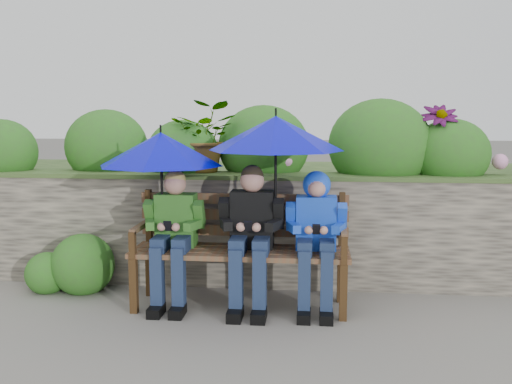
# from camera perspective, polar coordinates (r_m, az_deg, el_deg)

# --- Properties ---
(ground) EXTENTS (60.00, 60.00, 0.00)m
(ground) POSITION_cam_1_polar(r_m,az_deg,el_deg) (4.71, -0.13, -11.70)
(ground) COLOR slate
(ground) RESTS_ON ground
(garden_backdrop) EXTENTS (8.00, 2.88, 1.87)m
(garden_backdrop) POSITION_cam_1_polar(r_m,az_deg,el_deg) (6.10, 1.88, -1.07)
(garden_backdrop) COLOR #47433B
(garden_backdrop) RESTS_ON ground
(park_bench) EXTENTS (1.76, 0.52, 0.93)m
(park_bench) POSITION_cam_1_polar(r_m,az_deg,el_deg) (4.70, -1.48, -5.00)
(park_bench) COLOR #382411
(park_bench) RESTS_ON ground
(boy_left) EXTENTS (0.49, 0.56, 1.12)m
(boy_left) POSITION_cam_1_polar(r_m,az_deg,el_deg) (4.71, -8.25, -3.81)
(boy_left) COLOR #296927
(boy_left) RESTS_ON ground
(boy_middle) EXTENTS (0.52, 0.60, 1.16)m
(boy_middle) POSITION_cam_1_polar(r_m,az_deg,el_deg) (4.59, -0.51, -3.79)
(boy_middle) COLOR black
(boy_middle) RESTS_ON ground
(boy_right) EXTENTS (0.48, 0.59, 1.12)m
(boy_right) POSITION_cam_1_polar(r_m,az_deg,el_deg) (4.57, 6.03, -3.59)
(boy_right) COLOR blue
(boy_right) RESTS_ON ground
(umbrella_left) EXTENTS (1.03, 1.03, 0.79)m
(umbrella_left) POSITION_cam_1_polar(r_m,az_deg,el_deg) (4.69, -9.48, 4.25)
(umbrella_left) COLOR #0002C2
(umbrella_left) RESTS_ON ground
(umbrella_right) EXTENTS (1.08, 1.08, 0.90)m
(umbrella_right) POSITION_cam_1_polar(r_m,az_deg,el_deg) (4.55, 1.99, 5.89)
(umbrella_right) COLOR #0002C2
(umbrella_right) RESTS_ON ground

